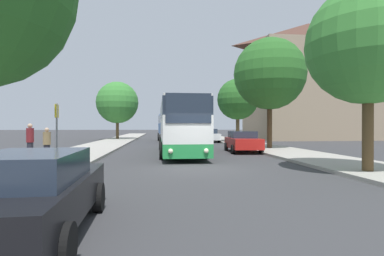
# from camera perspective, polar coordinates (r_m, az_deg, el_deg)

# --- Properties ---
(ground_plane) EXTENTS (300.00, 300.00, 0.00)m
(ground_plane) POSITION_cam_1_polar(r_m,az_deg,el_deg) (13.18, 1.39, -7.75)
(ground_plane) COLOR #38383A
(ground_plane) RESTS_ON ground
(sidewalk_left) EXTENTS (4.00, 120.00, 0.15)m
(sidewalk_left) POSITION_cam_1_polar(r_m,az_deg,el_deg) (14.09, -28.36, -6.96)
(sidewalk_left) COLOR #A39E93
(sidewalk_left) RESTS_ON ground_plane
(sidewalk_right) EXTENTS (4.00, 120.00, 0.15)m
(sidewalk_right) POSITION_cam_1_polar(r_m,az_deg,el_deg) (15.70, 27.79, -6.21)
(sidewalk_right) COLOR #A39E93
(sidewalk_right) RESTS_ON ground_plane
(building_right_background) EXTENTS (16.34, 12.00, 16.87)m
(building_right_background) POSITION_cam_1_polar(r_m,az_deg,el_deg) (47.29, 21.30, 8.30)
(building_right_background) COLOR gray
(building_right_background) RESTS_ON ground_plane
(bus_front) EXTENTS (2.83, 12.10, 3.48)m
(bus_front) POSITION_cam_1_polar(r_m,az_deg,el_deg) (20.40, -2.38, 0.33)
(bus_front) COLOR #238942
(bus_front) RESTS_ON ground_plane
(bus_middle) EXTENTS (3.02, 10.90, 3.30)m
(bus_middle) POSITION_cam_1_polar(r_m,az_deg,el_deg) (35.35, -4.17, 0.17)
(bus_middle) COLOR silver
(bus_middle) RESTS_ON ground_plane
(parked_car_left_curb) EXTENTS (2.07, 4.41, 1.43)m
(parked_car_left_curb) POSITION_cam_1_polar(r_m,az_deg,el_deg) (5.76, -28.28, -10.73)
(parked_car_left_curb) COLOR black
(parked_car_left_curb) RESTS_ON ground_plane
(parked_car_right_near) EXTENTS (2.31, 4.47, 1.51)m
(parked_car_right_near) POSITION_cam_1_polar(r_m,az_deg,el_deg) (21.71, 9.61, -2.49)
(parked_car_right_near) COLOR red
(parked_car_right_near) RESTS_ON ground_plane
(parked_car_right_far) EXTENTS (2.12, 4.43, 1.56)m
(parked_car_right_far) POSITION_cam_1_polar(r_m,az_deg,el_deg) (34.86, 3.26, -1.41)
(parked_car_right_far) COLOR silver
(parked_car_right_far) RESTS_ON ground_plane
(bus_stop_sign) EXTENTS (0.08, 0.45, 2.74)m
(bus_stop_sign) POSITION_cam_1_polar(r_m,az_deg,el_deg) (14.76, -24.37, 0.25)
(bus_stop_sign) COLOR gray
(bus_stop_sign) RESTS_ON sidewalk_left
(pedestrian_waiting_near) EXTENTS (0.36, 0.36, 1.85)m
(pedestrian_waiting_near) POSITION_cam_1_polar(r_m,az_deg,el_deg) (17.53, -28.47, -2.21)
(pedestrian_waiting_near) COLOR #23232D
(pedestrian_waiting_near) RESTS_ON sidewalk_left
(pedestrian_waiting_far) EXTENTS (0.36, 0.36, 1.64)m
(pedestrian_waiting_far) POSITION_cam_1_polar(r_m,az_deg,el_deg) (16.69, -25.92, -2.74)
(pedestrian_waiting_far) COLOR #23232D
(pedestrian_waiting_far) RESTS_ON sidewalk_left
(tree_left_near) EXTENTS (5.67, 5.67, 7.78)m
(tree_left_near) POSITION_cam_1_polar(r_m,az_deg,el_deg) (42.15, -14.03, 4.72)
(tree_left_near) COLOR #513D23
(tree_left_near) RESTS_ON sidewalk_left
(tree_right_near) EXTENTS (4.61, 4.61, 7.16)m
(tree_right_near) POSITION_cam_1_polar(r_m,az_deg,el_deg) (13.62, 30.52, 13.58)
(tree_right_near) COLOR #513D23
(tree_right_near) RESTS_ON sidewalk_right
(tree_right_mid) EXTENTS (5.64, 5.64, 8.66)m
(tree_right_mid) POSITION_cam_1_polar(r_m,az_deg,el_deg) (24.77, 14.57, 9.91)
(tree_right_mid) COLOR #47331E
(tree_right_mid) RESTS_ON sidewalk_right
(tree_right_far) EXTENTS (4.58, 4.58, 7.03)m
(tree_right_far) POSITION_cam_1_polar(r_m,az_deg,el_deg) (33.96, 8.70, 5.41)
(tree_right_far) COLOR brown
(tree_right_far) RESTS_ON sidewalk_right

